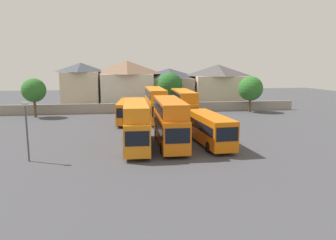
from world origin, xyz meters
TOP-DOWN VIEW (x-y plane):
  - ground at (0.00, 18.00)m, footprint 140.00×140.00m
  - depot_boundary_wall at (0.00, 25.47)m, footprint 56.00×0.50m
  - bus_1 at (-3.88, -0.20)m, footprint 2.71×11.36m
  - bus_2 at (-0.24, 0.13)m, footprint 2.84×11.36m
  - bus_3 at (4.07, -0.19)m, footprint 3.08×10.33m
  - bus_4 at (-4.56, 15.24)m, footprint 3.29×10.45m
  - bus_5 at (-0.13, 15.68)m, footprint 2.58×11.94m
  - bus_6 at (4.21, 15.18)m, footprint 2.99×11.87m
  - house_terrace_left at (-13.31, 32.72)m, footprint 7.46×7.72m
  - house_terrace_centre at (-4.19, 32.40)m, footprint 10.70×7.86m
  - house_terrace_right at (4.57, 33.35)m, footprint 10.32×6.71m
  - house_terrace_far_right at (15.02, 32.84)m, footprint 10.81×7.69m
  - tree_left_of_lot at (3.96, 27.97)m, footprint 4.88×4.88m
  - tree_behind_wall at (-19.79, 22.47)m, footprint 3.98×3.98m
  - tree_right_of_lot at (18.56, 23.47)m, footprint 4.58×4.58m
  - lamp_post_lot_edge at (-13.63, -4.00)m, footprint 0.50×0.24m

SIDE VIEW (x-z plane):
  - ground at x=0.00m, z-range 0.00..0.00m
  - depot_boundary_wall at x=0.00m, z-range 0.00..1.80m
  - bus_4 at x=-4.56m, z-range 0.24..3.52m
  - bus_3 at x=4.07m, z-range 0.24..3.55m
  - bus_1 at x=-3.88m, z-range 0.31..5.07m
  - bus_6 at x=4.21m, z-range 0.31..5.10m
  - bus_2 at x=-0.24m, z-range 0.31..5.27m
  - bus_5 at x=-0.13m, z-range 0.32..5.46m
  - lamp_post_lot_edge at x=-13.63m, z-range 0.43..5.78m
  - house_terrace_right at x=4.57m, z-range 0.08..8.17m
  - tree_right_of_lot at x=18.56m, z-range 1.05..7.77m
  - tree_behind_wall at x=-19.79m, z-range 1.26..7.83m
  - house_terrace_far_right at x=15.02m, z-range 0.09..9.02m
  - house_terrace_left at x=-13.31m, z-range 0.07..9.32m
  - tree_left_of_lot at x=3.96m, z-range 1.21..8.55m
  - house_terrace_centre at x=-4.19m, z-range 0.10..9.77m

